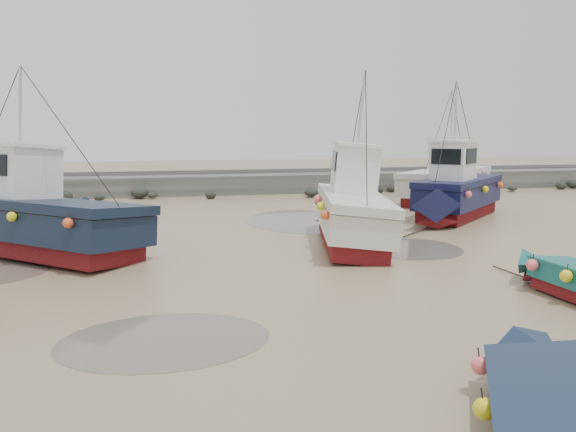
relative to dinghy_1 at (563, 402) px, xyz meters
name	(u,v)px	position (x,y,z in m)	size (l,w,h in m)	color
ground	(304,290)	(-1.67, 7.68, -0.55)	(120.00, 120.00, 0.00)	#937E5D
seawall	(223,184)	(-1.63, 29.67, 0.08)	(60.00, 4.92, 1.50)	slate
puddle_a	(164,340)	(-5.24, 4.84, -0.54)	(4.22, 4.22, 0.01)	#5F564C
puddle_b	(412,248)	(3.21, 11.79, -0.54)	(3.48, 3.48, 0.01)	#5F564C
puddle_d	(304,221)	(0.95, 18.34, -0.54)	(5.35, 5.35, 0.01)	#5F564C
dinghy_1	(563,402)	(0.00, 0.00, 0.00)	(3.64, 5.58, 1.43)	maroon
cabin_boat_0	(25,215)	(-9.77, 13.78, 0.76)	(9.25, 8.18, 6.22)	maroon
cabin_boat_1	(348,206)	(1.32, 13.20, 0.81)	(3.79, 9.53, 6.22)	maroon
cabin_boat_2	(454,190)	(7.79, 17.32, 0.82)	(7.63, 7.14, 6.22)	maroon
cabin_boat_3	(450,178)	(10.69, 23.16, 0.78)	(8.65, 8.36, 6.22)	maroon
person	(87,244)	(-8.00, 14.94, -0.55)	(0.63, 0.42, 1.74)	#181B34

